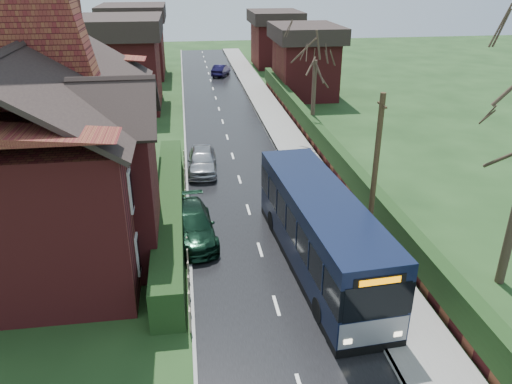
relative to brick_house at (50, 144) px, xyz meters
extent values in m
plane|color=#2B4E21|center=(8.73, -4.78, -4.38)|extent=(140.00, 140.00, 0.00)
cube|color=black|center=(8.73, 5.22, -4.37)|extent=(6.00, 100.00, 0.02)
cube|color=slate|center=(12.98, 5.22, -4.31)|extent=(2.50, 100.00, 0.14)
cube|color=gray|center=(11.78, 5.22, -4.31)|extent=(0.12, 100.00, 0.14)
cube|color=gray|center=(5.68, 5.22, -4.33)|extent=(0.12, 100.00, 0.10)
cube|color=black|center=(4.83, 0.22, -3.58)|extent=(1.20, 16.00, 1.60)
cube|color=maroon|center=(14.53, 5.22, -4.08)|extent=(0.30, 50.00, 0.60)
cube|color=black|center=(14.53, 5.22, -3.18)|extent=(0.60, 50.00, 1.20)
cube|color=maroon|center=(-0.27, 0.22, -1.38)|extent=(8.00, 14.00, 6.00)
cube|color=maroon|center=(3.23, -2.78, -1.38)|extent=(2.50, 4.00, 6.00)
cube|color=brown|center=(0.73, 4.22, 4.82)|extent=(0.90, 1.40, 2.20)
cube|color=silver|center=(3.78, -4.78, -2.78)|extent=(0.08, 1.20, 1.60)
cube|color=black|center=(3.81, -4.78, -2.78)|extent=(0.03, 0.95, 1.35)
cube|color=silver|center=(3.78, -4.78, -0.18)|extent=(0.08, 1.20, 1.60)
cube|color=black|center=(3.81, -4.78, -0.18)|extent=(0.03, 0.95, 1.35)
cube|color=silver|center=(3.78, -0.78, -2.78)|extent=(0.08, 1.20, 1.60)
cube|color=black|center=(3.81, -0.78, -2.78)|extent=(0.03, 0.95, 1.35)
cube|color=silver|center=(3.78, -0.78, -0.18)|extent=(0.08, 1.20, 1.60)
cube|color=black|center=(3.81, -0.78, -0.18)|extent=(0.03, 0.95, 1.35)
cube|color=silver|center=(3.78, 3.22, -2.78)|extent=(0.08, 1.20, 1.60)
cube|color=black|center=(3.81, 3.22, -2.78)|extent=(0.03, 0.95, 1.35)
cube|color=silver|center=(3.78, 3.22, -0.18)|extent=(0.08, 1.20, 1.60)
cube|color=black|center=(3.81, 3.22, -0.18)|extent=(0.03, 0.95, 1.35)
cube|color=silver|center=(3.78, 5.72, -2.78)|extent=(0.08, 1.20, 1.60)
cube|color=black|center=(3.81, 5.72, -2.78)|extent=(0.03, 0.95, 1.35)
cube|color=silver|center=(3.78, 5.72, -0.18)|extent=(0.08, 1.20, 1.60)
cube|color=black|center=(3.81, 5.72, -0.18)|extent=(0.03, 0.95, 1.35)
cube|color=black|center=(10.93, -4.35, -3.48)|extent=(3.15, 10.81, 1.11)
cube|color=black|center=(10.93, -4.35, -2.35)|extent=(3.17, 10.81, 1.16)
cube|color=black|center=(10.93, -4.35, -1.45)|extent=(3.15, 10.81, 0.64)
cube|color=black|center=(10.93, -4.35, -4.21)|extent=(3.15, 10.81, 0.34)
cube|color=gray|center=(11.30, -9.62, -3.50)|extent=(2.33, 0.28, 0.97)
cube|color=black|center=(11.30, -9.65, -2.34)|extent=(2.18, 0.23, 1.26)
cube|color=black|center=(11.30, -9.65, -1.56)|extent=(1.70, 0.20, 0.34)
cube|color=#FF8C00|center=(11.30, -9.69, -1.56)|extent=(1.33, 0.13, 0.21)
cube|color=black|center=(11.30, -9.63, -4.16)|extent=(2.38, 0.30, 0.29)
cube|color=#FFF2CC|center=(10.45, -9.74, -3.70)|extent=(0.27, 0.07, 0.17)
cube|color=#FFF2CC|center=(12.15, -9.62, -3.70)|extent=(0.27, 0.07, 0.17)
cylinder|color=black|center=(10.07, -7.83, -3.91)|extent=(0.33, 0.95, 0.93)
cylinder|color=black|center=(12.26, -7.68, -3.91)|extent=(0.33, 0.95, 0.93)
cylinder|color=black|center=(9.61, -1.02, -3.91)|extent=(0.33, 0.95, 0.93)
cylinder|color=black|center=(11.79, -0.87, -3.91)|extent=(0.33, 0.95, 0.93)
imported|color=#A9A9AE|center=(6.66, 6.83, -3.66)|extent=(1.91, 4.30, 1.44)
imported|color=black|center=(5.83, -1.31, -3.68)|extent=(2.40, 4.96, 1.39)
imported|color=#141032|center=(10.09, 35.91, -3.75)|extent=(2.49, 4.01, 1.25)
cylinder|color=slate|center=(11.93, -0.93, -2.87)|extent=(0.09, 0.09, 3.01)
cube|color=silver|center=(11.93, -0.93, -1.58)|extent=(0.19, 0.45, 0.34)
cube|color=silver|center=(11.93, -0.93, -2.01)|extent=(0.17, 0.41, 0.30)
cylinder|color=#332716|center=(13.53, -3.07, -0.94)|extent=(0.24, 0.24, 6.88)
cube|color=#332716|center=(13.53, -3.07, 2.01)|extent=(0.09, 0.89, 0.08)
cylinder|color=#392B21|center=(14.73, 12.00, -1.58)|extent=(0.30, 0.30, 5.59)
cylinder|color=#3A2F22|center=(-1.28, 7.44, -1.21)|extent=(0.29, 0.29, 6.32)
camera|label=1|loc=(5.87, -21.45, 6.99)|focal=35.00mm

